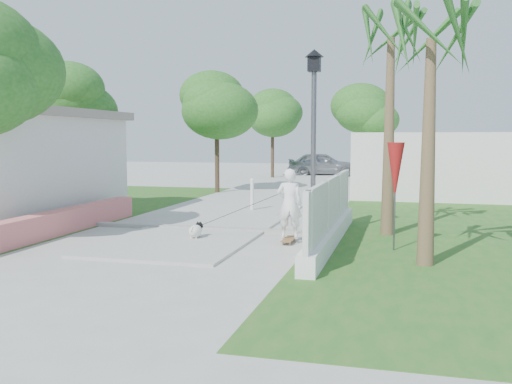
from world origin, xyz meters
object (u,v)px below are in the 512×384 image
(dog, at_px, (196,230))
(parked_car, at_px, (322,164))
(street_lamp, at_px, (314,137))
(patio_umbrella, at_px, (395,172))
(skateboarder, at_px, (276,206))
(bollard, at_px, (252,194))

(dog, distance_m, parked_car, 23.73)
(street_lamp, height_order, dog, street_lamp)
(patio_umbrella, height_order, skateboarder, patio_umbrella)
(skateboarder, distance_m, parked_car, 23.61)
(street_lamp, distance_m, parked_car, 23.09)
(patio_umbrella, bearing_deg, dog, 178.52)
(dog, relative_size, parked_car, 0.14)
(bollard, distance_m, dog, 5.40)
(bollard, xyz_separation_m, patio_umbrella, (4.60, -5.50, 1.10))
(skateboarder, xyz_separation_m, parked_car, (-2.24, 23.51, -0.10))
(bollard, distance_m, parked_car, 18.34)
(bollard, distance_m, skateboarder, 5.53)
(street_lamp, bearing_deg, parked_car, 97.44)
(patio_umbrella, relative_size, parked_car, 0.52)
(bollard, height_order, dog, bollard)
(parked_car, bearing_deg, dog, 171.41)
(bollard, xyz_separation_m, parked_car, (-0.28, 18.33, 0.17))
(street_lamp, bearing_deg, bollard, 120.96)
(street_lamp, bearing_deg, skateboarder, -138.02)
(patio_umbrella, bearing_deg, bollard, 129.91)
(patio_umbrella, relative_size, dog, 3.68)
(street_lamp, xyz_separation_m, dog, (-2.62, -0.88, -2.19))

